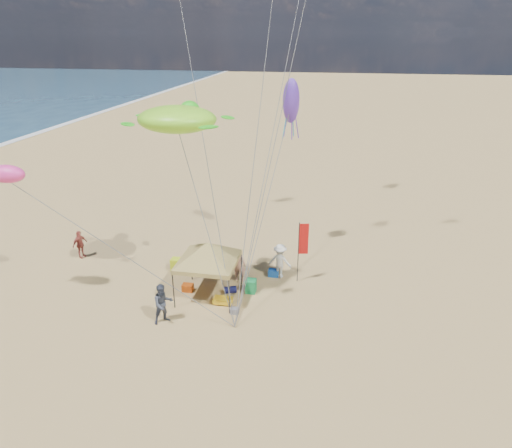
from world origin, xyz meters
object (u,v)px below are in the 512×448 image
(person_near_a, at_px, (239,265))
(person_near_c, at_px, (280,261))
(person_far_a, at_px, (80,244))
(cooler_red, at_px, (188,288))
(person_near_b, at_px, (163,304))
(feather_flag, at_px, (302,243))
(chair_green, at_px, (251,286))
(cooler_blue, at_px, (273,273))
(beach_cart, at_px, (223,300))
(canopy_tent, at_px, (207,245))
(chair_yellow, at_px, (176,264))

(person_near_a, bearing_deg, person_near_c, -155.53)
(person_near_a, xyz_separation_m, person_far_a, (-9.61, 0.95, -0.10))
(cooler_red, height_order, person_near_c, person_near_c)
(person_near_b, bearing_deg, feather_flag, -0.69)
(feather_flag, height_order, person_far_a, feather_flag)
(chair_green, bearing_deg, feather_flag, 32.95)
(cooler_blue, height_order, beach_cart, cooler_blue)
(beach_cart, bearing_deg, cooler_red, 157.82)
(feather_flag, bearing_deg, chair_green, -147.05)
(canopy_tent, bearing_deg, beach_cart, -37.21)
(chair_green, bearing_deg, person_far_a, 169.10)
(person_near_c, bearing_deg, beach_cart, 63.49)
(chair_yellow, bearing_deg, cooler_red, -56.34)
(cooler_blue, distance_m, person_far_a, 11.33)
(feather_flag, relative_size, chair_green, 4.79)
(feather_flag, bearing_deg, person_near_a, -171.35)
(cooler_red, xyz_separation_m, person_near_a, (2.35, 1.52, 0.74))
(feather_flag, distance_m, person_far_a, 12.87)
(feather_flag, height_order, person_near_a, feather_flag)
(beach_cart, xyz_separation_m, person_near_c, (2.35, 3.10, 0.75))
(person_near_b, bearing_deg, chair_yellow, 63.12)
(person_far_a, bearing_deg, person_near_a, -76.64)
(chair_yellow, relative_size, person_far_a, 0.42)
(chair_green, distance_m, person_near_a, 1.45)
(person_near_a, relative_size, person_near_c, 0.98)
(chair_green, bearing_deg, cooler_red, -171.60)
(person_near_a, bearing_deg, canopy_tent, 60.48)
(chair_green, distance_m, person_near_c, 2.26)
(cooler_red, xyz_separation_m, person_far_a, (-7.26, 2.47, 0.64))
(chair_yellow, xyz_separation_m, person_near_c, (5.70, 0.29, 0.60))
(person_near_c, bearing_deg, chair_green, 66.30)
(chair_green, bearing_deg, canopy_tent, -161.45)
(canopy_tent, relative_size, chair_yellow, 7.75)
(cooler_red, xyz_separation_m, chair_green, (3.16, 0.47, 0.16))
(canopy_tent, xyz_separation_m, beach_cart, (0.84, -0.64, -2.59))
(person_near_a, bearing_deg, cooler_blue, -151.84)
(cooler_blue, height_order, person_far_a, person_far_a)
(person_near_a, bearing_deg, person_far_a, -1.28)
(cooler_blue, bearing_deg, beach_cart, -122.96)
(chair_green, height_order, chair_yellow, same)
(person_near_a, bearing_deg, beach_cart, 86.97)
(cooler_red, relative_size, person_near_a, 0.29)
(cooler_blue, relative_size, person_near_c, 0.28)
(cooler_blue, height_order, person_near_a, person_near_a)
(beach_cart, distance_m, person_near_b, 3.03)
(canopy_tent, xyz_separation_m, person_near_b, (-1.40, -2.53, -1.82))
(canopy_tent, xyz_separation_m, cooler_blue, (2.85, 2.46, -2.60))
(feather_flag, xyz_separation_m, cooler_red, (-5.53, -2.00, -2.03))
(person_near_a, xyz_separation_m, person_near_b, (-2.55, -4.24, 0.03))
(chair_yellow, bearing_deg, person_far_a, 175.17)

